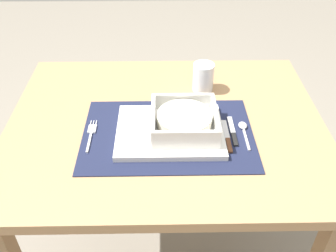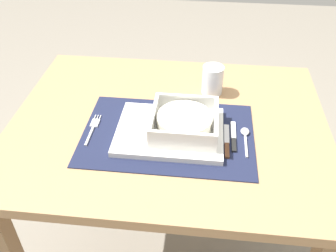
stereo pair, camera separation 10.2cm
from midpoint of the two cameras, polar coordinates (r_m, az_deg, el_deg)
The scene contains 9 objects.
dining_table at distance 1.16m, azimuth -2.84°, elevation -3.67°, with size 0.92×0.73×0.73m.
placemat at distance 1.04m, azimuth -2.81°, elevation -1.34°, with size 0.47×0.32×0.00m, color #191E38.
serving_plate at distance 1.04m, azimuth -2.55°, elevation -0.90°, with size 0.29×0.23×0.02m, color white.
porridge_bowl at distance 1.02m, azimuth -0.38°, elevation 0.64°, with size 0.18×0.18×0.06m.
fork at distance 1.07m, azimuth -14.30°, elevation -1.16°, with size 0.02×0.14×0.00m.
spoon at distance 1.06m, azimuth 8.73°, elevation -0.48°, with size 0.02×0.12×0.01m.
butter_knife at distance 1.04m, azimuth 7.12°, elevation -1.14°, with size 0.01×0.13×0.01m.
bread_knife at distance 1.03m, azimuth 6.22°, elevation -1.91°, with size 0.01×0.14×0.01m.
drinking_glass at distance 1.21m, azimuth 2.94°, elevation 7.13°, with size 0.07×0.07×0.09m.
Camera 1 is at (-0.01, -0.86, 1.39)m, focal length 40.08 mm.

